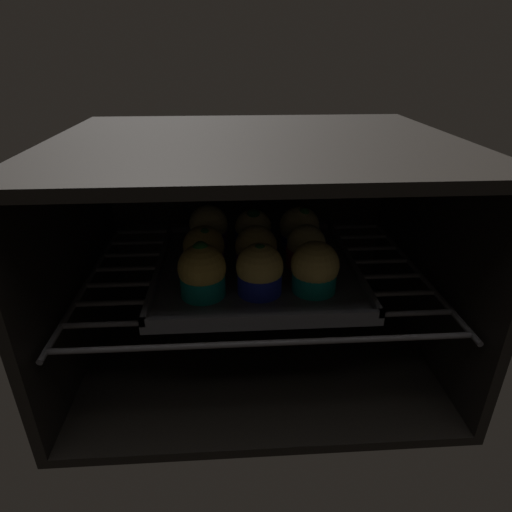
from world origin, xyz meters
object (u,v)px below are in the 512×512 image
object	(u,v)px
muffin_row0_col1	(257,271)
muffin_row0_col2	(315,269)
muffin_row0_col0	(202,272)
muffin_row1_col0	(204,250)
muffin_row1_col1	(255,250)
muffin_row2_col0	(208,228)
muffin_row2_col2	(299,229)
baking_tray	(256,269)
muffin_row1_col2	(306,248)
muffin_row2_col1	(255,230)

from	to	relation	value
muffin_row0_col1	muffin_row0_col2	xyz separation A→B (cm)	(8.33, 0.11, -0.04)
muffin_row0_col2	muffin_row0_col0	bearing A→B (deg)	-179.02
muffin_row1_col0	muffin_row1_col1	xyz separation A→B (cm)	(8.02, -0.50, -0.05)
muffin_row2_col0	muffin_row0_col2	bearing A→B (deg)	-45.71
muffin_row0_col0	muffin_row2_col2	world-z (taller)	muffin_row0_col0
muffin_row0_col0	muffin_row2_col0	world-z (taller)	muffin_row0_col0
muffin_row0_col0	muffin_row0_col1	world-z (taller)	muffin_row0_col0
muffin_row1_col0	muffin_row0_col1	bearing A→B (deg)	-46.56
baking_tray	muffin_row1_col1	world-z (taller)	muffin_row1_col1
muffin_row0_col0	muffin_row2_col2	distance (cm)	22.82
muffin_row1_col0	muffin_row0_col2	bearing A→B (deg)	-26.83
muffin_row2_col0	baking_tray	bearing A→B (deg)	-46.19
muffin_row0_col1	muffin_row0_col2	distance (cm)	8.33
muffin_row1_col2	muffin_row2_col2	distance (cm)	7.48
muffin_row0_col0	muffin_row0_col1	distance (cm)	7.71
muffin_row0_col1	muffin_row1_col1	xyz separation A→B (cm)	(0.16, 7.79, -0.39)
muffin_row0_col2	muffin_row1_col0	xyz separation A→B (cm)	(-16.18, 8.18, -0.31)
baking_tray	muffin_row1_col1	distance (cm)	3.63
muffin_row0_col0	muffin_row1_col2	bearing A→B (deg)	27.70
muffin_row0_col2	muffin_row2_col1	world-z (taller)	muffin_row0_col2
muffin_row0_col2	muffin_row2_col2	world-z (taller)	muffin_row0_col2
muffin_row1_col0	muffin_row2_col1	xyz separation A→B (cm)	(8.56, 7.72, -0.06)
muffin_row0_col1	muffin_row1_col1	size ratio (longest dim) A/B	1.08
muffin_row0_col0	muffin_row0_col1	size ratio (longest dim) A/B	1.07
muffin_row1_col1	muffin_row0_col1	bearing A→B (deg)	-91.21
baking_tray	muffin_row1_col0	world-z (taller)	muffin_row1_col0
muffin_row0_col2	baking_tray	bearing A→B (deg)	134.78
muffin_row1_col0	muffin_row2_col0	world-z (taller)	muffin_row2_col0
muffin_row0_col1	muffin_row2_col1	xyz separation A→B (cm)	(0.70, 16.02, -0.41)
muffin_row0_col0	muffin_row0_col2	bearing A→B (deg)	0.98
baking_tray	muffin_row0_col0	bearing A→B (deg)	-134.46
baking_tray	muffin_row0_col1	xyz separation A→B (cm)	(-0.40, -8.10, 4.00)
muffin_row1_col0	muffin_row2_col1	bearing A→B (deg)	42.07
baking_tray	muffin_row1_col1	xyz separation A→B (cm)	(-0.23, -0.31, 3.61)
muffin_row0_col0	muffin_row1_col2	size ratio (longest dim) A/B	1.20
muffin_row0_col1	muffin_row1_col1	world-z (taller)	muffin_row0_col1
muffin_row2_col0	muffin_row2_col2	bearing A→B (deg)	-1.58
baking_tray	muffin_row2_col2	world-z (taller)	muffin_row2_col2
muffin_row0_col0	muffin_row2_col0	xyz separation A→B (cm)	(0.28, 16.43, -0.06)
muffin_row1_col1	muffin_row2_col0	bearing A→B (deg)	131.88
muffin_row2_col1	muffin_row0_col0	bearing A→B (deg)	-117.47
muffin_row0_col0	baking_tray	bearing A→B (deg)	45.54
muffin_row2_col2	muffin_row2_col0	bearing A→B (deg)	178.42
muffin_row1_col1	muffin_row2_col2	distance (cm)	11.62
muffin_row0_col1	muffin_row1_col1	bearing A→B (deg)	88.79
muffin_row0_col2	muffin_row1_col0	size ratio (longest dim) A/B	1.07
muffin_row0_col1	muffin_row1_col2	distance (cm)	11.91
muffin_row2_col0	muffin_row1_col0	bearing A→B (deg)	-93.04
muffin_row0_col0	muffin_row1_col2	distance (cm)	18.30
muffin_row0_col1	muffin_row2_col0	bearing A→B (deg)	114.56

